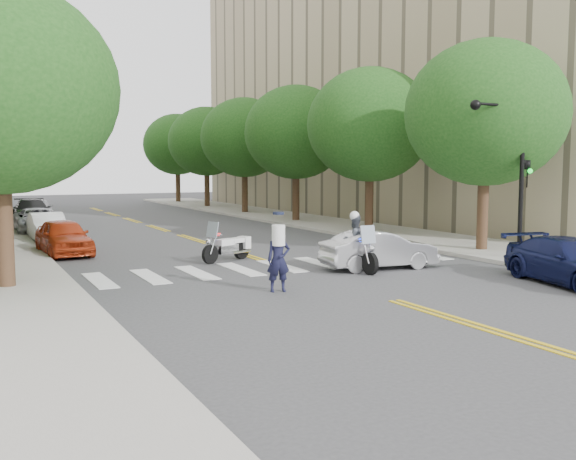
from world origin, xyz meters
TOP-DOWN VIEW (x-y plane):
  - ground at (0.00, 0.00)m, footprint 140.00×140.00m
  - sidewalk_right at (9.50, 22.00)m, footprint 5.00×60.00m
  - building_right at (26.00, 26.00)m, footprint 26.00×44.00m
  - tree_r_0 at (8.80, 6.00)m, footprint 6.40×6.40m
  - tree_r_1 at (8.80, 14.00)m, footprint 6.40×6.40m
  - tree_r_2 at (8.80, 22.00)m, footprint 6.40×6.40m
  - tree_r_3 at (8.80, 30.00)m, footprint 6.40×6.40m
  - tree_r_4 at (8.80, 38.00)m, footprint 6.40×6.40m
  - tree_r_5 at (8.80, 46.00)m, footprint 6.40×6.40m
  - traffic_signal_pole at (7.72, 3.50)m, footprint 2.82×0.42m
  - motorcycle_police at (1.70, 4.56)m, footprint 0.83×2.45m
  - motorcycle_parked at (-1.08, 8.56)m, footprint 2.20×1.20m
  - officer_standing at (-2.12, 2.46)m, footprint 0.73×0.55m
  - convertible at (2.71, 4.50)m, footprint 4.10×1.81m
  - sedan_blue at (6.00, -0.50)m, footprint 2.81×4.99m
  - parked_car_a at (-6.30, 13.00)m, footprint 1.97×4.29m
  - parked_car_b at (-6.30, 18.00)m, footprint 1.50×4.06m
  - parked_car_c at (-6.30, 22.25)m, footprint 2.20×4.71m
  - parked_car_d at (-5.97, 28.50)m, footprint 2.27×5.22m
  - parked_car_e at (-5.20, 31.59)m, footprint 1.87×4.19m

SIDE VIEW (x-z plane):
  - ground at x=0.00m, z-range 0.00..0.00m
  - sidewalk_right at x=9.50m, z-range 0.00..0.15m
  - motorcycle_parked at x=-1.08m, z-range -0.23..1.27m
  - parked_car_c at x=-6.30m, z-range 0.00..1.30m
  - convertible at x=2.71m, z-range 0.00..1.31m
  - parked_car_b at x=-6.30m, z-range 0.00..1.33m
  - sedan_blue at x=6.00m, z-range 0.00..1.36m
  - parked_car_e at x=-5.20m, z-range 0.00..1.40m
  - parked_car_a at x=-6.30m, z-range 0.00..1.43m
  - parked_car_d at x=-5.97m, z-range 0.00..1.49m
  - motorcycle_police at x=1.70m, z-range -0.11..1.88m
  - officer_standing at x=-2.12m, z-range 0.00..1.79m
  - traffic_signal_pole at x=7.72m, z-range 0.72..6.72m
  - tree_r_0 at x=8.80m, z-range 1.33..9.78m
  - tree_r_1 at x=8.80m, z-range 1.33..9.78m
  - tree_r_2 at x=8.80m, z-range 1.33..9.78m
  - tree_r_3 at x=8.80m, z-range 1.33..9.78m
  - tree_r_4 at x=8.80m, z-range 1.33..9.78m
  - tree_r_5 at x=8.80m, z-range 1.33..9.78m
  - building_right at x=26.00m, z-range 0.00..22.00m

